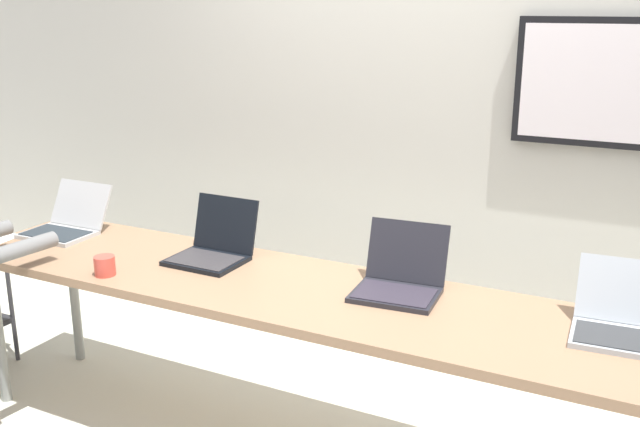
{
  "coord_description": "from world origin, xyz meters",
  "views": [
    {
      "loc": [
        1.21,
        -2.44,
        1.92
      ],
      "look_at": [
        -0.11,
        0.14,
        1.08
      ],
      "focal_mm": 41.05,
      "sensor_mm": 36.0,
      "label": 1
    }
  ],
  "objects_px": {
    "laptop_station_0": "(67,223)",
    "laptop_station_3": "(629,321)",
    "workbench": "(329,305)",
    "laptop_station_1": "(214,246)",
    "laptop_station_2": "(400,278)",
    "coffee_mug": "(105,266)"
  },
  "relations": [
    {
      "from": "workbench",
      "to": "laptop_station_2",
      "type": "relative_size",
      "value": 9.71
    },
    {
      "from": "laptop_station_0",
      "to": "laptop_station_2",
      "type": "bearing_deg",
      "value": 0.96
    },
    {
      "from": "workbench",
      "to": "laptop_station_1",
      "type": "xyz_separation_m",
      "value": [
        -0.65,
        0.13,
        0.11
      ]
    },
    {
      "from": "laptop_station_1",
      "to": "laptop_station_2",
      "type": "relative_size",
      "value": 0.9
    },
    {
      "from": "laptop_station_3",
      "to": "workbench",
      "type": "bearing_deg",
      "value": -173.31
    },
    {
      "from": "workbench",
      "to": "laptop_station_0",
      "type": "bearing_deg",
      "value": 175.68
    },
    {
      "from": "laptop_station_1",
      "to": "coffee_mug",
      "type": "xyz_separation_m",
      "value": [
        -0.3,
        -0.38,
        -0.02
      ]
    },
    {
      "from": "coffee_mug",
      "to": "laptop_station_2",
      "type": "bearing_deg",
      "value": 18.41
    },
    {
      "from": "laptop_station_0",
      "to": "laptop_station_2",
      "type": "height_order",
      "value": "laptop_station_2"
    },
    {
      "from": "laptop_station_1",
      "to": "laptop_station_2",
      "type": "xyz_separation_m",
      "value": [
        0.89,
        0.02,
        -0.0
      ]
    },
    {
      "from": "workbench",
      "to": "laptop_station_0",
      "type": "relative_size",
      "value": 9.81
    },
    {
      "from": "laptop_station_0",
      "to": "laptop_station_1",
      "type": "xyz_separation_m",
      "value": [
        0.89,
        0.01,
        0.01
      ]
    },
    {
      "from": "workbench",
      "to": "laptop_station_1",
      "type": "height_order",
      "value": "laptop_station_1"
    },
    {
      "from": "laptop_station_1",
      "to": "laptop_station_3",
      "type": "distance_m",
      "value": 1.75
    },
    {
      "from": "workbench",
      "to": "laptop_station_2",
      "type": "xyz_separation_m",
      "value": [
        0.25,
        0.15,
        0.11
      ]
    },
    {
      "from": "laptop_station_0",
      "to": "laptop_station_3",
      "type": "height_order",
      "value": "laptop_station_3"
    },
    {
      "from": "workbench",
      "to": "laptop_station_1",
      "type": "distance_m",
      "value": 0.67
    },
    {
      "from": "laptop_station_3",
      "to": "laptop_station_0",
      "type": "bearing_deg",
      "value": -179.71
    },
    {
      "from": "laptop_station_1",
      "to": "coffee_mug",
      "type": "relative_size",
      "value": 3.7
    },
    {
      "from": "laptop_station_3",
      "to": "laptop_station_1",
      "type": "bearing_deg",
      "value": 179.94
    },
    {
      "from": "laptop_station_2",
      "to": "laptop_station_0",
      "type": "bearing_deg",
      "value": -179.04
    },
    {
      "from": "laptop_station_0",
      "to": "coffee_mug",
      "type": "bearing_deg",
      "value": -31.74
    }
  ]
}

